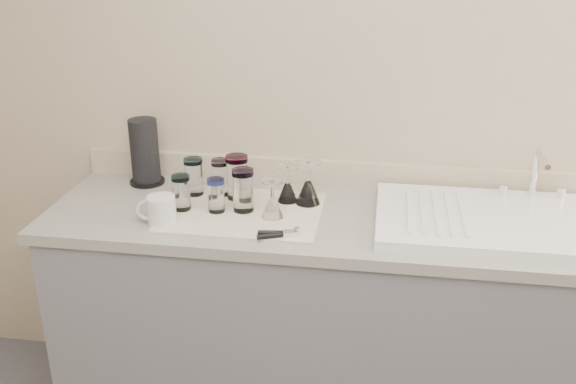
% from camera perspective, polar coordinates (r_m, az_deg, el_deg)
% --- Properties ---
extents(room_envelope, '(3.54, 3.50, 2.52)m').
position_cam_1_polar(room_envelope, '(0.91, -0.96, 4.22)').
color(room_envelope, '#4F4F54').
rests_on(room_envelope, ground).
extents(counter_unit, '(2.06, 0.62, 0.90)m').
position_cam_1_polar(counter_unit, '(2.48, 3.99, -11.57)').
color(counter_unit, slate).
rests_on(counter_unit, ground).
extents(sink_unit, '(0.82, 0.50, 0.22)m').
position_cam_1_polar(sink_unit, '(2.28, 18.26, -2.42)').
color(sink_unit, white).
rests_on(sink_unit, counter_unit).
extents(dish_towel, '(0.55, 0.42, 0.01)m').
position_cam_1_polar(dish_towel, '(2.28, -4.03, -1.77)').
color(dish_towel, white).
rests_on(dish_towel, counter_unit).
extents(tumbler_teal, '(0.07, 0.07, 0.14)m').
position_cam_1_polar(tumbler_teal, '(2.41, -8.37, 1.39)').
color(tumbler_teal, white).
rests_on(tumbler_teal, dish_towel).
extents(tumbler_cyan, '(0.07, 0.07, 0.14)m').
position_cam_1_polar(tumbler_cyan, '(2.40, -6.01, 1.33)').
color(tumbler_cyan, white).
rests_on(tumbler_cyan, dish_towel).
extents(tumbler_purple, '(0.08, 0.08, 0.16)m').
position_cam_1_polar(tumbler_purple, '(2.36, -4.54, 1.36)').
color(tumbler_purple, white).
rests_on(tumbler_purple, dish_towel).
extents(tumbler_magenta, '(0.06, 0.06, 0.13)m').
position_cam_1_polar(tumbler_magenta, '(2.29, -9.47, -0.02)').
color(tumbler_magenta, white).
rests_on(tumbler_magenta, dish_towel).
extents(tumbler_blue, '(0.06, 0.06, 0.12)m').
position_cam_1_polar(tumbler_blue, '(2.26, -6.40, -0.27)').
color(tumbler_blue, white).
rests_on(tumbler_blue, dish_towel).
extents(tumbler_lavender, '(0.08, 0.08, 0.15)m').
position_cam_1_polar(tumbler_lavender, '(2.25, -4.02, 0.19)').
color(tumbler_lavender, white).
rests_on(tumbler_lavender, dish_towel).
extents(goblet_back_left, '(0.07, 0.07, 0.13)m').
position_cam_1_polar(goblet_back_left, '(2.33, -0.03, 0.22)').
color(goblet_back_left, white).
rests_on(goblet_back_left, dish_towel).
extents(goblet_back_right, '(0.09, 0.09, 0.16)m').
position_cam_1_polar(goblet_back_right, '(2.31, 1.80, 0.24)').
color(goblet_back_right, white).
rests_on(goblet_back_right, dish_towel).
extents(goblet_front_left, '(0.08, 0.08, 0.14)m').
position_cam_1_polar(goblet_front_left, '(2.21, -1.40, -1.14)').
color(goblet_front_left, white).
rests_on(goblet_front_left, dish_towel).
extents(can_opener, '(0.14, 0.07, 0.02)m').
position_cam_1_polar(can_opener, '(2.08, -0.86, -3.75)').
color(can_opener, silver).
rests_on(can_opener, dish_towel).
extents(white_mug, '(0.14, 0.11, 0.10)m').
position_cam_1_polar(white_mug, '(2.21, -11.27, -1.61)').
color(white_mug, silver).
rests_on(white_mug, counter_unit).
extents(paper_towel_roll, '(0.14, 0.14, 0.26)m').
position_cam_1_polar(paper_towel_roll, '(2.56, -12.61, 3.44)').
color(paper_towel_roll, black).
rests_on(paper_towel_roll, counter_unit).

